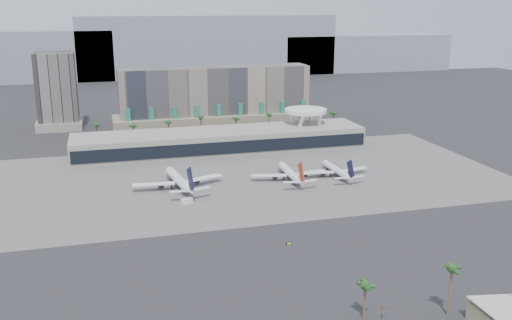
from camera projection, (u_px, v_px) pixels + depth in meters
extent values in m
plane|color=#232326|center=(276.00, 215.00, 234.13)|extent=(900.00, 900.00, 0.00)
cube|color=#5B5B59|center=(243.00, 177.00, 285.27)|extent=(260.00, 130.00, 0.06)
cube|color=gray|center=(208.00, 46.00, 677.07)|extent=(300.00, 60.00, 70.00)
cube|color=gray|center=(361.00, 52.00, 731.05)|extent=(220.00, 60.00, 45.00)
cube|color=gray|center=(215.00, 97.00, 393.81)|extent=(130.00, 22.00, 42.00)
cube|color=tan|center=(216.00, 121.00, 396.21)|extent=(140.00, 30.00, 10.00)
cube|color=#237A5E|center=(129.00, 122.00, 370.65)|extent=(3.00, 2.00, 18.00)
cube|color=#237A5E|center=(152.00, 121.00, 374.45)|extent=(3.00, 2.00, 18.00)
cube|color=#237A5E|center=(175.00, 120.00, 378.25)|extent=(3.00, 2.00, 18.00)
cube|color=#237A5E|center=(197.00, 119.00, 382.05)|extent=(3.00, 2.00, 18.00)
cube|color=#237A5E|center=(219.00, 118.00, 385.85)|extent=(3.00, 2.00, 18.00)
cube|color=#237A5E|center=(240.00, 117.00, 389.64)|extent=(3.00, 2.00, 18.00)
cube|color=#237A5E|center=(262.00, 115.00, 393.44)|extent=(3.00, 2.00, 18.00)
cube|color=#237A5E|center=(282.00, 114.00, 397.24)|extent=(3.00, 2.00, 18.00)
cube|color=#237A5E|center=(303.00, 113.00, 401.04)|extent=(3.00, 2.00, 18.00)
cube|color=black|center=(57.00, 91.00, 389.13)|extent=(26.00, 26.00, 52.00)
cube|color=#B1A89B|center=(60.00, 124.00, 395.26)|extent=(30.00, 30.00, 6.00)
cube|color=#B1A89B|center=(221.00, 140.00, 334.83)|extent=(170.00, 32.00, 12.00)
cube|color=black|center=(227.00, 148.00, 319.89)|extent=(168.00, 0.60, 7.00)
cube|color=black|center=(220.00, 128.00, 332.89)|extent=(170.00, 12.00, 2.50)
cylinder|color=white|center=(311.00, 122.00, 360.53)|extent=(6.98, 6.99, 21.89)
cylinder|color=white|center=(292.00, 124.00, 357.31)|extent=(6.98, 6.99, 21.89)
cylinder|color=white|center=(299.00, 128.00, 345.47)|extent=(6.98, 6.99, 21.89)
cylinder|color=white|center=(319.00, 127.00, 348.69)|extent=(6.98, 6.99, 21.89)
cylinder|color=white|center=(306.00, 111.00, 350.60)|extent=(26.00, 26.00, 2.20)
cylinder|color=white|center=(306.00, 109.00, 350.25)|extent=(16.00, 16.00, 1.20)
cylinder|color=brown|center=(97.00, 135.00, 349.65)|extent=(0.70, 0.70, 12.00)
sphere|color=#244C1E|center=(97.00, 126.00, 348.13)|extent=(2.80, 2.80, 2.80)
cylinder|color=brown|center=(134.00, 133.00, 355.22)|extent=(0.70, 0.70, 12.00)
sphere|color=#244C1E|center=(133.00, 124.00, 353.70)|extent=(2.80, 2.80, 2.80)
cylinder|color=brown|center=(169.00, 131.00, 360.79)|extent=(0.70, 0.70, 12.00)
sphere|color=#244C1E|center=(169.00, 122.00, 359.27)|extent=(2.80, 2.80, 2.80)
cylinder|color=brown|center=(202.00, 129.00, 366.11)|extent=(0.70, 0.70, 12.00)
sphere|color=#244C1E|center=(202.00, 120.00, 364.59)|extent=(2.80, 2.80, 2.80)
cylinder|color=brown|center=(237.00, 127.00, 371.93)|extent=(0.70, 0.70, 12.00)
sphere|color=#244C1E|center=(237.00, 118.00, 370.41)|extent=(2.80, 2.80, 2.80)
cylinder|color=brown|center=(269.00, 125.00, 377.50)|extent=(0.70, 0.70, 12.00)
sphere|color=#244C1E|center=(269.00, 116.00, 375.98)|extent=(2.80, 2.80, 2.80)
cylinder|color=brown|center=(300.00, 123.00, 383.07)|extent=(0.70, 0.70, 12.00)
sphere|color=#244C1E|center=(300.00, 115.00, 381.56)|extent=(2.80, 2.80, 2.80)
cylinder|color=brown|center=(332.00, 121.00, 388.90)|extent=(0.70, 0.70, 12.00)
sphere|color=#244C1E|center=(332.00, 113.00, 387.38)|extent=(2.80, 2.80, 2.80)
cube|color=#4C3826|center=(382.00, 310.00, 141.53)|extent=(3.20, 0.22, 0.22)
cylinder|color=slate|center=(379.00, 314.00, 141.24)|extent=(0.56, 0.56, 0.90)
cylinder|color=slate|center=(383.00, 314.00, 141.47)|extent=(0.56, 0.56, 0.90)
cylinder|color=slate|center=(386.00, 313.00, 141.70)|extent=(0.56, 0.56, 0.90)
cylinder|color=black|center=(377.00, 309.00, 141.10)|extent=(0.12, 0.12, 0.30)
cylinder|color=black|center=(387.00, 308.00, 141.81)|extent=(0.12, 0.12, 0.30)
cylinder|color=white|center=(178.00, 179.00, 268.49)|extent=(8.42, 29.97, 4.35)
cylinder|color=black|center=(178.00, 179.00, 268.53)|extent=(8.26, 29.37, 4.26)
cone|color=white|center=(169.00, 170.00, 283.54)|extent=(4.98, 5.45, 4.35)
cone|color=white|center=(190.00, 190.00, 251.42)|extent=(5.66, 10.29, 4.35)
cube|color=white|center=(154.00, 184.00, 263.15)|extent=(19.82, 5.71, 0.38)
cube|color=white|center=(203.00, 178.00, 272.24)|extent=(19.87, 10.77, 0.38)
cylinder|color=black|center=(160.00, 185.00, 265.16)|extent=(2.97, 4.64, 2.39)
cylinder|color=black|center=(196.00, 181.00, 271.77)|extent=(2.97, 4.64, 2.39)
cube|color=black|center=(190.00, 179.00, 248.47)|extent=(1.91, 9.85, 11.44)
cube|color=white|center=(180.00, 191.00, 248.45)|extent=(8.70, 2.39, 0.27)
cube|color=white|center=(201.00, 188.00, 252.17)|extent=(9.02, 4.69, 0.27)
cylinder|color=black|center=(172.00, 179.00, 279.54)|extent=(0.54, 0.54, 1.74)
cylinder|color=black|center=(172.00, 187.00, 267.01)|extent=(0.76, 0.76, 1.74)
cylinder|color=black|center=(186.00, 185.00, 269.66)|extent=(0.76, 0.76, 1.74)
cylinder|color=white|center=(289.00, 172.00, 280.92)|extent=(4.37, 26.36, 3.85)
cylinder|color=black|center=(289.00, 173.00, 280.96)|extent=(4.29, 25.83, 3.78)
cone|color=white|center=(280.00, 164.00, 295.01)|extent=(3.94, 4.41, 3.85)
cone|color=white|center=(300.00, 182.00, 264.95)|extent=(4.02, 8.75, 3.85)
cube|color=white|center=(269.00, 175.00, 277.68)|extent=(17.77, 7.69, 0.34)
cube|color=white|center=(310.00, 172.00, 282.66)|extent=(17.76, 7.05, 0.34)
cylinder|color=black|center=(274.00, 177.00, 279.07)|extent=(2.20, 3.90, 2.12)
cylinder|color=black|center=(304.00, 174.00, 282.69)|extent=(2.20, 3.90, 2.12)
cube|color=#A02912|center=(301.00, 172.00, 262.27)|extent=(0.65, 8.76, 10.14)
cube|color=white|center=(292.00, 182.00, 262.91)|extent=(7.95, 3.32, 0.24)
cube|color=white|center=(310.00, 181.00, 264.94)|extent=(7.91, 3.03, 0.24)
cylinder|color=black|center=(283.00, 172.00, 291.22)|extent=(0.48, 0.48, 1.54)
cylinder|color=black|center=(284.00, 178.00, 280.01)|extent=(0.67, 0.67, 1.54)
cylinder|color=black|center=(296.00, 178.00, 281.46)|extent=(0.67, 0.67, 1.54)
cylinder|color=white|center=(335.00, 169.00, 286.71)|extent=(4.39, 24.25, 3.54)
cylinder|color=black|center=(335.00, 170.00, 286.75)|extent=(4.30, 23.77, 3.47)
cone|color=white|center=(324.00, 162.00, 299.45)|extent=(3.68, 4.11, 3.54)
cone|color=white|center=(349.00, 178.00, 272.27)|extent=(3.82, 8.09, 3.54)
cube|color=white|center=(318.00, 173.00, 283.25)|extent=(16.30, 6.25, 0.31)
cube|color=white|center=(353.00, 169.00, 288.82)|extent=(16.31, 7.30, 0.31)
cylinder|color=black|center=(322.00, 174.00, 284.66)|extent=(2.07, 3.61, 1.95)
cylinder|color=black|center=(348.00, 171.00, 288.70)|extent=(2.07, 3.61, 1.95)
cube|color=black|center=(351.00, 169.00, 269.82)|extent=(0.73, 8.05, 9.32)
cube|color=white|center=(342.00, 178.00, 270.20)|extent=(7.24, 2.67, 0.22)
cube|color=white|center=(357.00, 177.00, 272.48)|extent=(7.31, 3.15, 0.22)
cylinder|color=black|center=(327.00, 169.00, 296.04)|extent=(0.44, 0.44, 1.42)
cylinder|color=black|center=(330.00, 175.00, 285.75)|extent=(0.62, 0.62, 1.42)
cylinder|color=black|center=(341.00, 174.00, 287.37)|extent=(0.62, 0.62, 1.42)
cube|color=silver|center=(187.00, 201.00, 246.86)|extent=(5.27, 3.81, 2.33)
cube|color=white|center=(303.00, 177.00, 282.43)|extent=(3.57, 2.50, 1.67)
cube|color=black|center=(289.00, 243.00, 205.27)|extent=(2.25, 0.51, 1.01)
cube|color=yellow|center=(289.00, 243.00, 205.10)|extent=(1.62, 0.20, 0.61)
cylinder|color=black|center=(287.00, 244.00, 205.11)|extent=(0.12, 0.12, 0.61)
cylinder|color=black|center=(291.00, 244.00, 205.52)|extent=(0.12, 0.12, 0.61)
cylinder|color=brown|center=(364.00, 302.00, 155.87)|extent=(0.70, 0.70, 10.47)
sphere|color=#244C1E|center=(365.00, 285.00, 154.55)|extent=(2.80, 2.80, 2.80)
cylinder|color=brown|center=(450.00, 291.00, 157.06)|extent=(0.70, 0.70, 14.67)
sphere|color=#244C1E|center=(452.00, 268.00, 155.19)|extent=(2.80, 2.80, 2.80)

